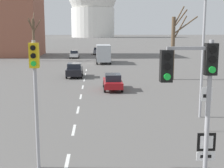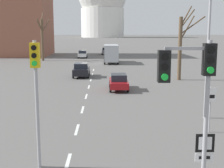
{
  "view_description": "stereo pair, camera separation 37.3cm",
  "coord_description": "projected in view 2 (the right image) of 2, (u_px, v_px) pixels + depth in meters",
  "views": [
    {
      "loc": [
        1.22,
        -5.88,
        5.54
      ],
      "look_at": [
        1.86,
        5.75,
        3.54
      ],
      "focal_mm": 50.0,
      "sensor_mm": 36.0,
      "label": 1
    },
    {
      "loc": [
        1.59,
        -5.89,
        5.54
      ],
      "look_at": [
        1.86,
        5.75,
        3.54
      ],
      "focal_mm": 50.0,
      "sensor_mm": 36.0,
      "label": 2
    }
  ],
  "objects": [
    {
      "name": "lane_stripe_2",
      "position": [
        77.0,
        129.0,
        17.66
      ],
      "size": [
        0.16,
        2.0,
        0.01
      ],
      "primitive_type": "cube",
      "color": "silver",
      "rests_on": "ground_plane"
    },
    {
      "name": "sedan_far_left",
      "position": [
        119.0,
        82.0,
        29.34
      ],
      "size": [
        1.76,
        4.04,
        1.53
      ],
      "color": "maroon",
      "rests_on": "ground_plane"
    },
    {
      "name": "lane_stripe_4",
      "position": [
        86.0,
        96.0,
        26.53
      ],
      "size": [
        0.16,
        2.0,
        0.01
      ],
      "primitive_type": "cube",
      "color": "silver",
      "rests_on": "ground_plane"
    },
    {
      "name": "lane_stripe_5",
      "position": [
        89.0,
        87.0,
        30.96
      ],
      "size": [
        0.16,
        2.0,
        0.01
      ],
      "primitive_type": "cube",
      "color": "silver",
      "rests_on": "ground_plane"
    },
    {
      "name": "traffic_signal_centre_tall",
      "position": [
        36.0,
        81.0,
        12.2
      ],
      "size": [
        0.36,
        0.34,
        5.18
      ],
      "color": "#9E9EA3",
      "rests_on": "ground_plane"
    },
    {
      "name": "delivery_truck",
      "position": [
        111.0,
        53.0,
        53.4
      ],
      "size": [
        2.44,
        7.2,
        3.14
      ],
      "color": "#333842",
      "rests_on": "ground_plane"
    },
    {
      "name": "route_sign_post",
      "position": [
        204.0,
        155.0,
        9.91
      ],
      "size": [
        0.6,
        0.08,
        2.38
      ],
      "color": "#9E9EA3",
      "rests_on": "ground_plane"
    },
    {
      "name": "bare_tree_right_near",
      "position": [
        181.0,
        44.0,
        34.74
      ],
      "size": [
        2.93,
        1.86,
        8.23
      ],
      "color": "brown",
      "rests_on": "ground_plane"
    },
    {
      "name": "sedan_near_left",
      "position": [
        106.0,
        51.0,
        72.79
      ],
      "size": [
        1.76,
        3.83,
        1.64
      ],
      "color": "slate",
      "rests_on": "ground_plane"
    },
    {
      "name": "lane_stripe_7",
      "position": [
        92.0,
        74.0,
        39.83
      ],
      "size": [
        0.16,
        2.0,
        0.01
      ],
      "primitive_type": "cube",
      "color": "silver",
      "rests_on": "ground_plane"
    },
    {
      "name": "lane_stripe_8",
      "position": [
        94.0,
        70.0,
        44.27
      ],
      "size": [
        0.16,
        2.0,
        0.01
      ],
      "primitive_type": "cube",
      "color": "silver",
      "rests_on": "ground_plane"
    },
    {
      "name": "speed_limit_sign",
      "position": [
        210.0,
        102.0,
        16.9
      ],
      "size": [
        0.6,
        0.08,
        2.54
      ],
      "color": "#9E9EA3",
      "rests_on": "ground_plane"
    },
    {
      "name": "capitol_dome",
      "position": [
        103.0,
        4.0,
        250.53
      ],
      "size": [
        38.59,
        38.59,
        54.51
      ],
      "color": "silver",
      "rests_on": "ground_plane"
    },
    {
      "name": "street_lamp_right",
      "position": [
        204.0,
        34.0,
        19.09
      ],
      "size": [
        1.81,
        0.36,
        8.83
      ],
      "color": "#9E9EA3",
      "rests_on": "ground_plane"
    },
    {
      "name": "sedan_near_right",
      "position": [
        83.0,
        54.0,
        63.33
      ],
      "size": [
        1.79,
        3.96,
        1.57
      ],
      "color": "silver",
      "rests_on": "ground_plane"
    },
    {
      "name": "lane_stripe_1",
      "position": [
        68.0,
        163.0,
        13.23
      ],
      "size": [
        0.16,
        2.0,
        0.01
      ],
      "primitive_type": "cube",
      "color": "silver",
      "rests_on": "ground_plane"
    },
    {
      "name": "traffic_signal_near_right",
      "position": [
        193.0,
        83.0,
        9.36
      ],
      "size": [
        1.71,
        0.34,
        5.27
      ],
      "color": "#9E9EA3",
      "rests_on": "ground_plane"
    },
    {
      "name": "sedan_mid_centre",
      "position": [
        81.0,
        70.0,
        37.51
      ],
      "size": [
        1.93,
        4.02,
        1.69
      ],
      "color": "black",
      "rests_on": "ground_plane"
    },
    {
      "name": "lane_stripe_6",
      "position": [
        91.0,
        80.0,
        35.4
      ],
      "size": [
        0.16,
        2.0,
        0.01
      ],
      "primitive_type": "cube",
      "color": "silver",
      "rests_on": "ground_plane"
    },
    {
      "name": "bare_tree_left_near",
      "position": [
        42.0,
        37.0,
        57.24
      ],
      "size": [
        2.2,
        6.0,
        8.95
      ],
      "color": "brown",
      "rests_on": "ground_plane"
    },
    {
      "name": "lane_stripe_3",
      "position": [
        83.0,
        110.0,
        22.1
      ],
      "size": [
        0.16,
        2.0,
        0.01
      ],
      "primitive_type": "cube",
      "color": "silver",
      "rests_on": "ground_plane"
    },
    {
      "name": "apartment_block_left",
      "position": [
        7.0,
        2.0,
        68.21
      ],
      "size": [
        18.0,
        14.0,
        23.24
      ],
      "primitive_type": "cube",
      "color": "#935642",
      "rests_on": "ground_plane"
    }
  ]
}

